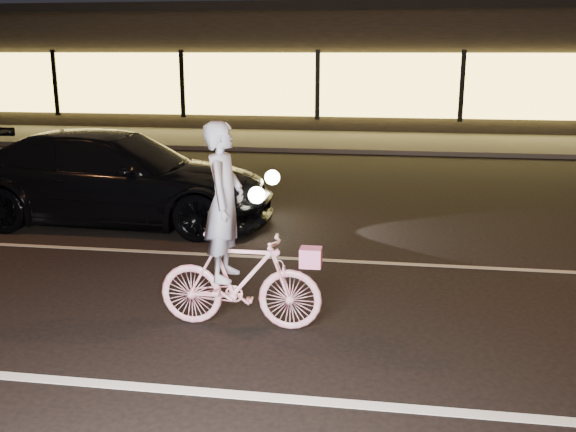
# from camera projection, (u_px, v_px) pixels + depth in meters

# --- Properties ---
(ground) EXTENTS (90.00, 90.00, 0.00)m
(ground) POSITION_uv_depth(u_px,v_px,m) (163.00, 313.00, 6.74)
(ground) COLOR black
(ground) RESTS_ON ground
(lane_stripe_near) EXTENTS (60.00, 0.12, 0.01)m
(lane_stripe_near) POSITION_uv_depth(u_px,v_px,m) (101.00, 384.00, 5.31)
(lane_stripe_near) COLOR silver
(lane_stripe_near) RESTS_ON ground
(lane_stripe_far) EXTENTS (60.00, 0.10, 0.01)m
(lane_stripe_far) POSITION_uv_depth(u_px,v_px,m) (213.00, 255.00, 8.66)
(lane_stripe_far) COLOR gray
(lane_stripe_far) RESTS_ON ground
(sidewalk) EXTENTS (30.00, 4.00, 0.12)m
(sidewalk) POSITION_uv_depth(u_px,v_px,m) (310.00, 141.00, 19.17)
(sidewalk) COLOR #383533
(sidewalk) RESTS_ON ground
(storefront) EXTENTS (25.40, 8.42, 4.20)m
(storefront) POSITION_uv_depth(u_px,v_px,m) (330.00, 65.00, 24.35)
(storefront) COLOR black
(storefront) RESTS_ON ground
(cyclist) EXTENTS (1.63, 0.56, 2.05)m
(cyclist) POSITION_uv_depth(u_px,v_px,m) (236.00, 257.00, 6.24)
(cyclist) COLOR #FF4B78
(cyclist) RESTS_ON ground
(sedan) EXTENTS (5.04, 2.08, 1.45)m
(sedan) POSITION_uv_depth(u_px,v_px,m) (116.00, 177.00, 10.15)
(sedan) COLOR black
(sedan) RESTS_ON ground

